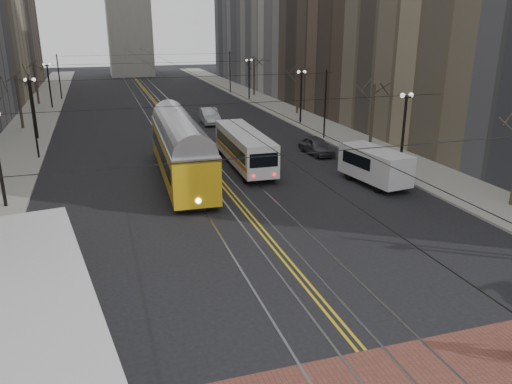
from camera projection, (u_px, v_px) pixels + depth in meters
ground at (348, 335)px, 17.86m from camera, size 260.00×260.00×0.00m
sidewalk_left at (31, 126)px, 54.27m from camera, size 5.00×140.00×0.15m
sidewalk_right at (289, 113)px, 62.80m from camera, size 5.00×140.00×0.15m
streetcar_rails at (169, 120)px, 58.56m from camera, size 4.80×130.00×0.02m
centre_lines at (169, 120)px, 58.56m from camera, size 0.42×130.00×0.01m
lamp_posts at (194, 120)px, 42.97m from camera, size 27.60×57.20×5.60m
street_trees at (182, 108)px, 48.85m from camera, size 31.68×53.28×5.60m
trolley_wires at (182, 99)px, 48.17m from camera, size 25.96×120.00×6.60m
transit_bus at (48, 328)px, 15.43m from camera, size 4.62×13.28×3.26m
streetcar at (181, 154)px, 35.51m from camera, size 3.39×15.35×3.60m
rear_bus at (244, 149)px, 38.71m from camera, size 2.65×10.79×2.80m
cargo_van at (374, 167)px, 34.37m from camera, size 2.94×5.86×2.48m
sedan_grey at (316, 146)px, 42.73m from camera, size 2.06×4.47×1.48m
sedan_silver at (209, 116)px, 55.99m from camera, size 1.99×5.18×1.68m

